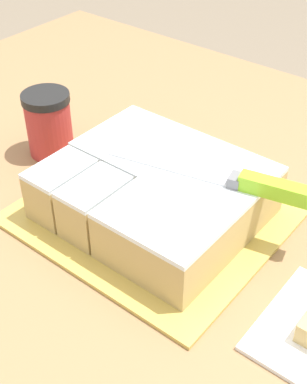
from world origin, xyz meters
TOP-DOWN VIEW (x-y plane):
  - countertop at (0.00, 0.00)m, footprint 1.40×1.10m
  - cake_board at (0.01, -0.01)m, footprint 0.36×0.32m
  - cake at (0.01, -0.01)m, footprint 0.29×0.25m
  - knife at (0.14, 0.04)m, footprint 0.30×0.09m
  - coffee_cup at (-0.23, 0.02)m, footprint 0.08×0.08m

SIDE VIEW (x-z plane):
  - countertop at x=0.00m, z-range 0.00..0.91m
  - cake_board at x=0.01m, z-range 0.91..0.91m
  - cake at x=0.01m, z-range 0.91..0.99m
  - coffee_cup at x=-0.23m, z-range 0.91..1.02m
  - knife at x=0.14m, z-range 0.99..1.01m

